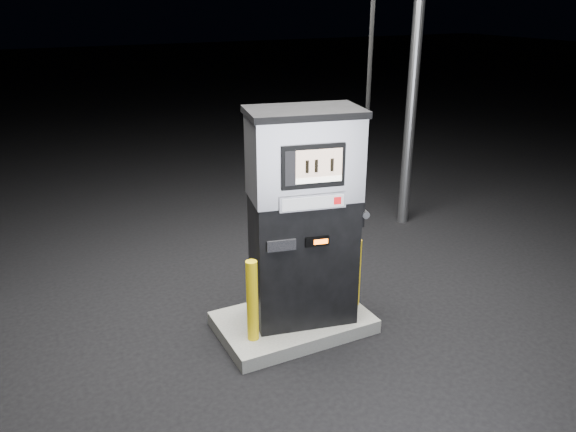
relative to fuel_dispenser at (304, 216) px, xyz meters
name	(u,v)px	position (x,y,z in m)	size (l,w,h in m)	color
ground	(293,328)	(-0.10, 0.03, -1.30)	(80.00, 80.00, 0.00)	black
pump_island	(293,322)	(-0.10, 0.03, -1.22)	(1.60, 1.00, 0.15)	#5F5F5A
fuel_dispenser	(304,216)	(0.00, 0.00, 0.00)	(1.29, 0.88, 4.64)	black
bollard_left	(252,301)	(-0.65, -0.16, -0.72)	(0.11, 0.11, 0.86)	yellow
bollard_right	(356,273)	(0.64, -0.04, -0.76)	(0.10, 0.10, 0.78)	yellow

